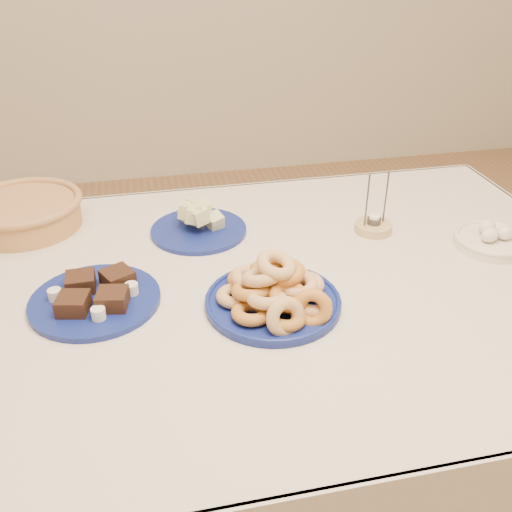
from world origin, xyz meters
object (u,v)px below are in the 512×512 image
dining_table (251,321)px  wicker_basket (24,212)px  melon_plate (198,222)px  egg_bowl (492,239)px  brownie_plate (95,297)px  donut_platter (275,294)px  candle_holder (373,226)px

dining_table → wicker_basket: size_ratio=5.47×
melon_plate → egg_bowl: 0.74m
egg_bowl → brownie_plate: bearing=-177.4°
dining_table → brownie_plate: 0.36m
donut_platter → brownie_plate: bearing=165.6°
brownie_plate → wicker_basket: 0.44m
wicker_basket → melon_plate: bearing=-16.0°
donut_platter → melon_plate: size_ratio=1.21×
melon_plate → candle_holder: size_ratio=1.66×
dining_table → brownie_plate: brownie_plate is taller
donut_platter → brownie_plate: (-0.37, 0.09, -0.02)m
melon_plate → candle_holder: bearing=-11.8°
dining_table → melon_plate: (-0.09, 0.27, 0.13)m
melon_plate → egg_bowl: (0.71, -0.23, -0.01)m
donut_platter → wicker_basket: (-0.56, 0.50, 0.01)m
dining_table → donut_platter: (0.03, -0.10, 0.14)m
melon_plate → brownie_plate: size_ratio=0.86×
brownie_plate → egg_bowl: 0.96m
brownie_plate → melon_plate: bearing=47.4°
egg_bowl → donut_platter: bearing=-166.8°
candle_holder → donut_platter: bearing=-140.5°
brownie_plate → wicker_basket: (-0.19, 0.40, 0.03)m
melon_plate → brownie_plate: melon_plate is taller
brownie_plate → egg_bowl: bearing=2.6°
melon_plate → wicker_basket: melon_plate is taller
donut_platter → wicker_basket: donut_platter is taller
brownie_plate → egg_bowl: egg_bowl is taller
donut_platter → egg_bowl: (0.59, 0.14, -0.01)m
melon_plate → wicker_basket: 0.46m
dining_table → donut_platter: donut_platter is taller
dining_table → candle_holder: 0.42m
dining_table → egg_bowl: (0.62, 0.04, 0.13)m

